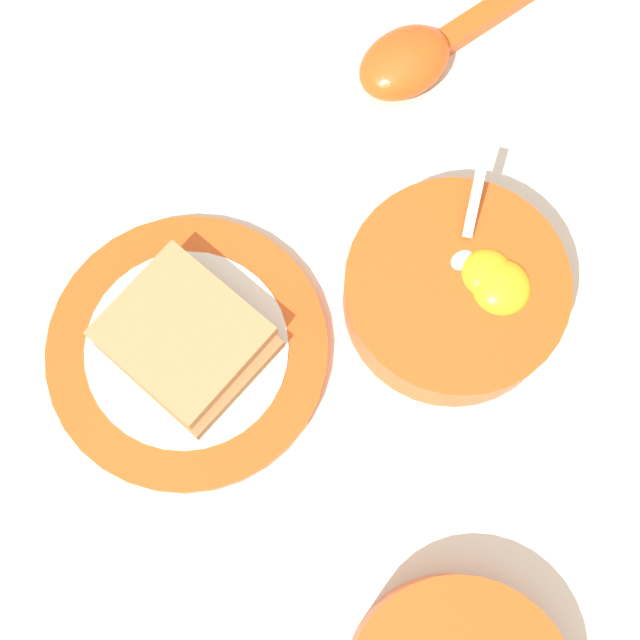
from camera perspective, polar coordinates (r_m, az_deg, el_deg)
name	(u,v)px	position (r m, az deg, el deg)	size (l,w,h in m)	color
ground_plane	(306,431)	(0.64, -0.88, -7.13)	(3.00, 3.00, 0.00)	silver
egg_bowl	(456,291)	(0.64, 8.68, 1.84)	(0.16, 0.16, 0.08)	#DB5119
toast_plate	(188,350)	(0.65, -8.47, -1.93)	(0.20, 0.20, 0.01)	#DB5119
toast_sandwich	(186,339)	(0.63, -8.58, -1.21)	(0.11, 0.13, 0.03)	#9E7042
soup_spoon	(419,54)	(0.73, 6.36, 16.56)	(0.18, 0.06, 0.03)	#DB5119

